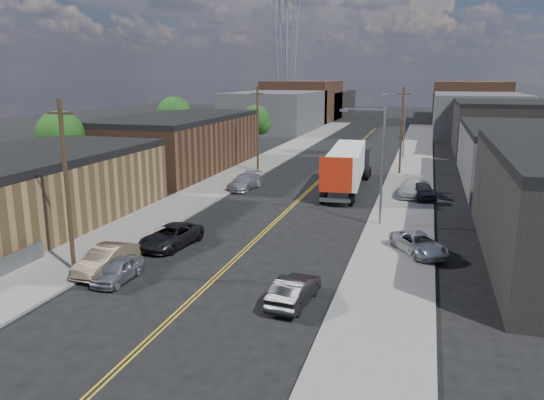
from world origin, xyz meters
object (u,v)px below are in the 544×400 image
Objects in this scene: car_left_c at (171,236)px; car_right_lot_c at (423,191)px; car_right_oncoming at (294,290)px; semi_truck at (349,164)px; car_left_b at (106,260)px; car_left_a at (118,270)px; car_left_d at (245,182)px; car_ahead_truck at (350,175)px; car_right_lot_b at (412,188)px; car_right_lot_a at (419,244)px.

car_right_lot_c is (16.00, 18.89, 0.18)m from car_left_c.
car_right_lot_c is (5.84, 25.51, 0.18)m from car_right_oncoming.
car_right_oncoming is at bearing -91.06° from semi_truck.
car_left_b reaches higher than car_right_oncoming.
car_left_a is 0.86× the size of car_right_lot_c.
car_left_c is (-8.68, -22.34, -1.78)m from semi_truck.
car_ahead_truck is (9.66, 7.01, -0.06)m from car_left_d.
car_left_a is at bearing -116.27° from car_right_lot_b.
car_right_lot_c is at bearing -36.87° from car_ahead_truck.
car_left_c is 1.12× the size of car_right_lot_a.
car_left_a is 0.72× the size of car_left_c.
car_left_c is at bearing 78.11° from car_left_b.
car_left_c is at bearing 90.02° from car_left_a.
car_left_d is (0.00, 24.41, -0.01)m from car_left_b.
car_right_lot_c is at bearing 59.67° from car_right_lot_a.
car_right_lot_a is at bearing -83.16° from car_right_lot_b.
semi_truck reaches higher than car_left_c.
car_left_d is 23.80m from car_right_lot_a.
car_right_oncoming is 26.17m from car_right_lot_c.
car_right_oncoming reaches higher than car_ahead_truck.
car_right_oncoming reaches higher than car_left_a.
car_right_lot_b is (-1.04, 17.15, 0.12)m from car_right_lot_a.
semi_truck reaches higher than car_ahead_truck.
car_left_a is 0.72× the size of car_right_lot_b.
car_left_d reaches higher than car_right_lot_a.
car_left_c is 1.18× the size of car_right_lot_c.
semi_truck is at bearing 140.20° from car_right_lot_c.
car_right_lot_c reaches higher than car_right_oncoming.
car_left_d is 1.19× the size of car_right_lot_c.
car_ahead_truck is (-7.74, 7.11, -0.20)m from car_right_lot_c.
semi_truck is 3.83× the size of car_right_lot_c.
car_left_c is 12.13m from car_right_oncoming.
car_ahead_truck is (-1.90, 32.62, -0.02)m from car_right_oncoming.
car_right_lot_a is at bearing 17.29° from car_left_c.
semi_truck reaches higher than car_right_lot_b.
car_right_lot_a reaches higher than car_left_a.
car_right_oncoming is at bearing -61.18° from car_left_d.
semi_truck is 6.93m from car_right_lot_b.
car_right_lot_b is (14.96, 26.29, 0.27)m from car_left_a.
car_right_oncoming is (1.48, -28.97, -1.78)m from semi_truck.
car_left_d is 11.94m from car_ahead_truck.
car_left_b is 32.88m from car_ahead_truck.
car_left_a is at bearing -32.31° from car_left_b.
car_left_b reaches higher than car_left_c.
car_left_a is 0.72× the size of car_left_d.
car_left_b is 19.22m from car_right_lot_a.
car_right_lot_a reaches higher than car_ahead_truck.
car_left_b reaches higher than car_left_d.
car_ahead_truck is at bearing 40.49° from car_left_d.
car_left_a is 0.81× the size of car_right_lot_a.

